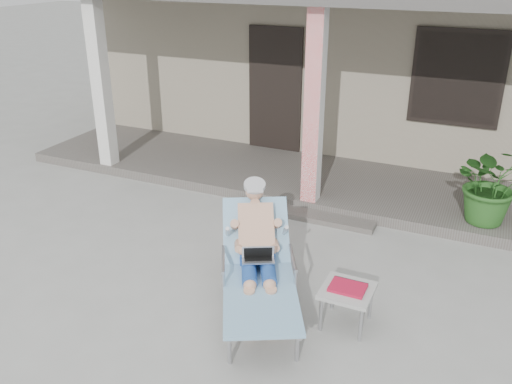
% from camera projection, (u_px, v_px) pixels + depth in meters
% --- Properties ---
extents(ground, '(60.00, 60.00, 0.00)m').
position_uv_depth(ground, '(246.00, 285.00, 5.93)').
color(ground, '#9E9E99').
rests_on(ground, ground).
extents(house, '(10.40, 5.40, 3.30)m').
position_uv_depth(house, '(385.00, 46.00, 10.68)').
color(house, '#9E947D').
rests_on(house, ground).
extents(porch_deck, '(10.00, 2.00, 0.15)m').
position_uv_depth(porch_deck, '(328.00, 182.00, 8.41)').
color(porch_deck, '#605B56').
rests_on(porch_deck, ground).
extents(porch_step, '(2.00, 0.30, 0.07)m').
position_uv_depth(porch_step, '(303.00, 214.00, 7.46)').
color(porch_step, '#605B56').
rests_on(porch_step, ground).
extents(lounger, '(1.43, 1.90, 1.20)m').
position_uv_depth(lounger, '(258.00, 240.00, 5.34)').
color(lounger, '#B7B7BC').
rests_on(lounger, ground).
extents(side_table, '(0.49, 0.49, 0.43)m').
position_uv_depth(side_table, '(347.00, 292.00, 5.17)').
color(side_table, '#A6A6A2').
rests_on(side_table, ground).
extents(potted_palm, '(1.17, 1.09, 1.06)m').
position_uv_depth(potted_palm, '(493.00, 183.00, 6.81)').
color(potted_palm, '#26591E').
rests_on(potted_palm, porch_deck).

